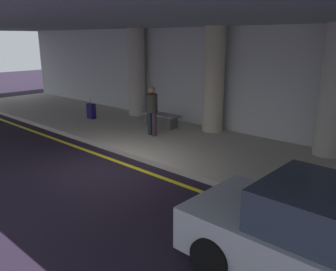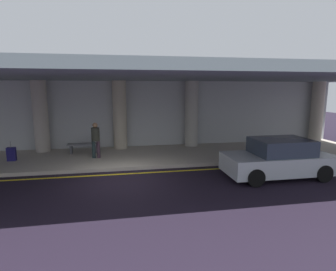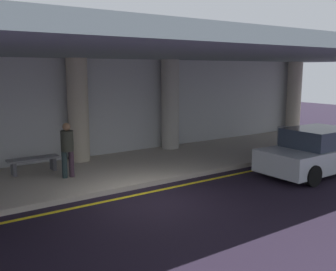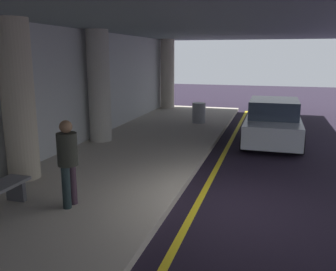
% 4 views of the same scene
% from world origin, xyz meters
% --- Properties ---
extents(ground_plane, '(60.00, 60.00, 0.00)m').
position_xyz_m(ground_plane, '(0.00, 0.00, 0.00)').
color(ground_plane, black).
extents(sidewalk, '(26.00, 4.20, 0.15)m').
position_xyz_m(sidewalk, '(0.00, 3.10, 0.07)').
color(sidewalk, '#B5AB9A').
rests_on(sidewalk, ground).
extents(lane_stripe_yellow, '(26.00, 0.14, 0.01)m').
position_xyz_m(lane_stripe_yellow, '(0.00, 0.56, 0.00)').
color(lane_stripe_yellow, yellow).
rests_on(lane_stripe_yellow, ground).
extents(support_column_far_left, '(0.73, 0.73, 3.65)m').
position_xyz_m(support_column_far_left, '(-4.00, 4.76, 1.97)').
color(support_column_far_left, '#B0A599').
rests_on(support_column_far_left, sidewalk).
extents(support_column_left_mid, '(0.73, 0.73, 3.65)m').
position_xyz_m(support_column_left_mid, '(0.00, 4.76, 1.97)').
color(support_column_left_mid, '#B8AB93').
rests_on(support_column_left_mid, sidewalk).
extents(support_column_center, '(0.73, 0.73, 3.65)m').
position_xyz_m(support_column_center, '(4.00, 4.76, 1.97)').
color(support_column_center, '#AFAA9F').
rests_on(support_column_center, sidewalk).
extents(support_column_right_mid, '(0.73, 0.73, 3.65)m').
position_xyz_m(support_column_right_mid, '(12.00, 4.76, 1.97)').
color(support_column_right_mid, '#BAAE9B').
rests_on(support_column_right_mid, sidewalk).
extents(ceiling_overhang, '(28.00, 13.20, 0.30)m').
position_xyz_m(ceiling_overhang, '(0.00, 2.60, 3.95)').
color(ceiling_overhang, gray).
rests_on(ceiling_overhang, support_column_far_left).
extents(terminal_back_wall, '(26.00, 0.30, 3.80)m').
position_xyz_m(terminal_back_wall, '(0.00, 5.35, 1.90)').
color(terminal_back_wall, '#B6B9B9').
rests_on(terminal_back_wall, ground).
extents(car_silver, '(4.10, 1.92, 1.50)m').
position_xyz_m(car_silver, '(5.96, -0.84, 0.71)').
color(car_silver, '#ADB5BC').
rests_on(car_silver, ground).
extents(traveler_with_luggage, '(0.38, 0.38, 1.68)m').
position_xyz_m(traveler_with_luggage, '(-1.16, 2.84, 1.11)').
color(traveler_with_luggage, '#1D2A2C').
rests_on(traveler_with_luggage, sidewalk).
extents(suitcase_upright_primary, '(0.36, 0.22, 0.90)m').
position_xyz_m(suitcase_upright_primary, '(-4.90, 2.97, 0.46)').
color(suitcase_upright_primary, '#171451').
rests_on(suitcase_upright_primary, sidewalk).
extents(bench_metal, '(1.60, 0.50, 0.48)m').
position_xyz_m(bench_metal, '(-1.86, 4.01, 0.50)').
color(bench_metal, slate).
rests_on(bench_metal, sidewalk).
extents(trash_bin_steel, '(0.56, 0.56, 0.85)m').
position_xyz_m(trash_bin_steel, '(8.14, 2.23, 0.57)').
color(trash_bin_steel, gray).
rests_on(trash_bin_steel, sidewalk).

